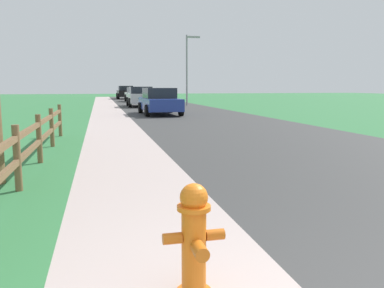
# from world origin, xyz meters

# --- Properties ---
(ground_plane) EXTENTS (120.00, 120.00, 0.00)m
(ground_plane) POSITION_xyz_m (0.00, 25.00, 0.00)
(ground_plane) COLOR #327440
(road_asphalt) EXTENTS (7.00, 66.00, 0.01)m
(road_asphalt) POSITION_xyz_m (3.50, 27.00, 0.00)
(road_asphalt) COLOR #393939
(road_asphalt) RESTS_ON ground
(curb_concrete) EXTENTS (6.00, 66.00, 0.01)m
(curb_concrete) POSITION_xyz_m (-3.00, 27.00, 0.00)
(curb_concrete) COLOR #B7A49F
(curb_concrete) RESTS_ON ground
(grass_verge) EXTENTS (5.00, 66.00, 0.00)m
(grass_verge) POSITION_xyz_m (-4.50, 27.00, 0.01)
(grass_verge) COLOR #327440
(grass_verge) RESTS_ON ground
(fire_hydrant) EXTENTS (0.48, 0.41, 0.88)m
(fire_hydrant) POSITION_xyz_m (-0.86, 1.07, 0.46)
(fire_hydrant) COLOR orange
(fire_hydrant) RESTS_ON ground
(rail_fence) EXTENTS (0.11, 11.50, 1.02)m
(rail_fence) POSITION_xyz_m (-2.76, 5.75, 0.60)
(rail_fence) COLOR brown
(rail_fence) RESTS_ON ground
(parked_suv_blue) EXTENTS (2.14, 4.67, 1.51)m
(parked_suv_blue) POSITION_xyz_m (1.84, 20.60, 0.75)
(parked_suv_blue) COLOR navy
(parked_suv_blue) RESTS_ON ground
(parked_car_silver) EXTENTS (2.13, 4.89, 1.57)m
(parked_car_silver) POSITION_xyz_m (1.69, 29.67, 0.80)
(parked_car_silver) COLOR #B7BABF
(parked_car_silver) RESTS_ON ground
(parked_car_white) EXTENTS (2.31, 4.41, 1.50)m
(parked_car_white) POSITION_xyz_m (2.33, 40.23, 0.77)
(parked_car_white) COLOR white
(parked_car_white) RESTS_ON ground
(parked_car_black) EXTENTS (2.21, 4.68, 1.66)m
(parked_car_black) POSITION_xyz_m (1.80, 49.34, 0.84)
(parked_car_black) COLOR black
(parked_car_black) RESTS_ON ground
(street_lamp) EXTENTS (1.17, 0.20, 5.74)m
(street_lamp) POSITION_xyz_m (5.73, 30.34, 3.46)
(street_lamp) COLOR gray
(street_lamp) RESTS_ON ground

